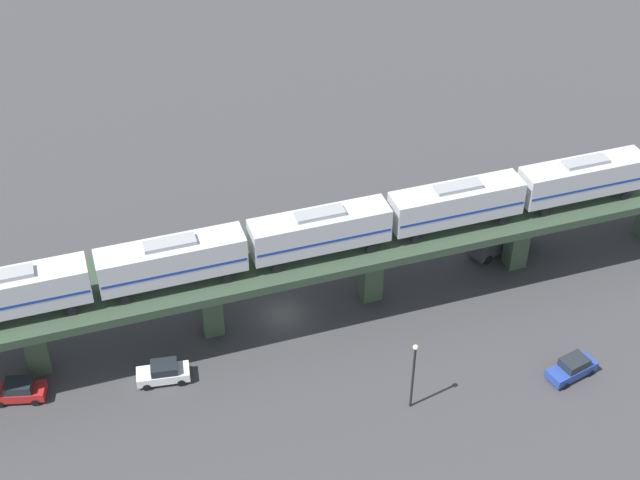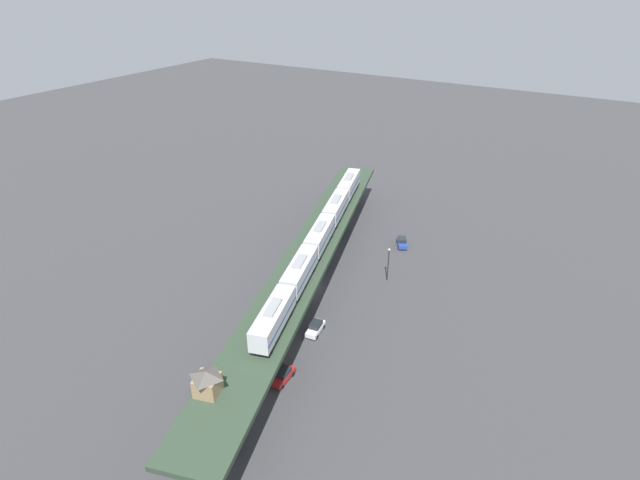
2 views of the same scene
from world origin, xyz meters
name	(u,v)px [view 2 (image 2 of 2)]	position (x,y,z in m)	size (l,w,h in m)	color
ground_plane	(308,289)	(0.00, 0.00, 0.00)	(400.00, 400.00, 0.00)	#38383A
elevated_viaduct	(308,259)	(0.05, -0.17, 6.45)	(32.85, 90.87, 7.50)	#2C3D2C
subway_train	(320,235)	(-0.51, -3.38, 10.04)	(19.49, 60.85, 4.45)	silver
signal_hut	(207,382)	(-7.10, 34.32, 9.30)	(3.97, 3.97, 3.40)	#8C7251
street_car_white	(316,328)	(-7.60, 10.08, 0.94)	(2.40, 4.60, 1.89)	silver
street_car_red	(283,375)	(-9.09, 21.76, 0.94)	(2.05, 4.45, 1.89)	#AD1E1E
street_car_blue	(402,242)	(-8.63, -24.26, 0.94)	(3.68, 4.73, 1.89)	#233D93
delivery_truck	(326,224)	(8.83, -21.81, 1.76)	(5.87, 7.24, 3.20)	#333338
street_lamp	(388,262)	(-11.36, -10.28, 4.11)	(0.44, 0.44, 6.94)	black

